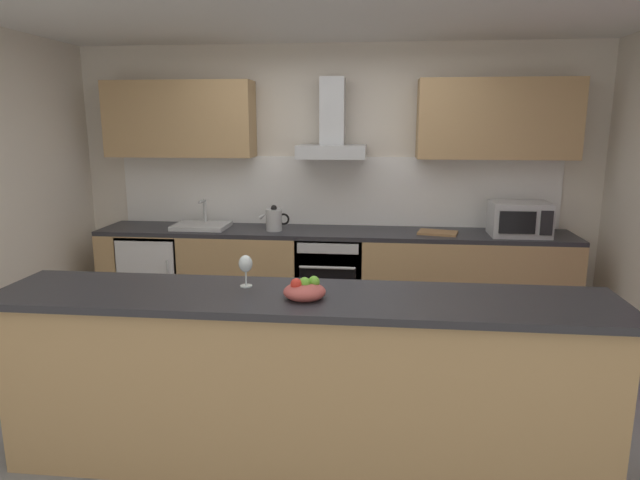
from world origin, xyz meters
name	(u,v)px	position (x,y,z in m)	size (l,w,h in m)	color
ground	(313,398)	(0.00, 0.00, -0.01)	(5.96, 4.60, 0.02)	gray
wall_back	(335,183)	(0.00, 1.86, 1.30)	(5.96, 0.12, 2.60)	silver
backsplash_tile	(335,191)	(0.00, 1.79, 1.23)	(4.22, 0.02, 0.66)	white
counter_back	(332,277)	(0.00, 1.48, 0.45)	(4.37, 0.60, 0.90)	tan
counter_island	(303,381)	(0.04, -0.77, 0.50)	(3.31, 0.64, 0.99)	tan
upper_cabinets	(334,119)	(0.00, 1.63, 1.91)	(4.31, 0.32, 0.70)	tan
oven	(330,277)	(-0.01, 1.45, 0.46)	(0.60, 0.62, 0.80)	slate
refrigerator	(158,275)	(-1.69, 1.45, 0.43)	(0.58, 0.60, 0.85)	white
microwave	(519,219)	(1.66, 1.43, 1.05)	(0.50, 0.38, 0.30)	#B7BABC
sink	(202,225)	(-1.24, 1.47, 0.93)	(0.50, 0.40, 0.26)	silver
kettle	(274,219)	(-0.53, 1.42, 1.01)	(0.29, 0.15, 0.24)	#B7BABC
range_hood	(332,133)	(-0.01, 1.58, 1.79)	(0.62, 0.45, 0.72)	#B7BABC
wine_glass	(246,265)	(-0.29, -0.65, 1.12)	(0.08, 0.08, 0.18)	silver
fruit_bowl	(305,290)	(0.06, -0.82, 1.04)	(0.22, 0.22, 0.12)	#B24C47
chopping_board	(438,233)	(0.96, 1.43, 0.91)	(0.34, 0.22, 0.02)	#9E7247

